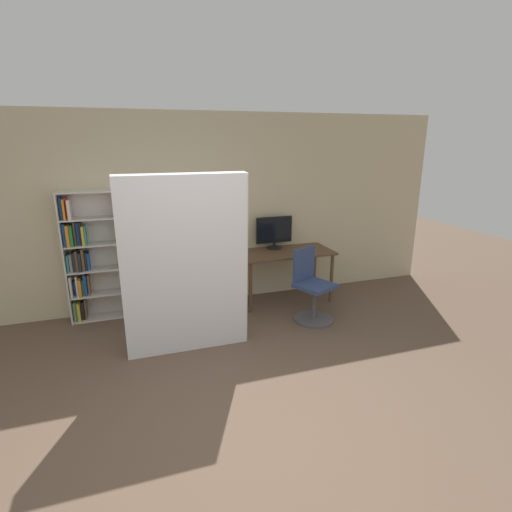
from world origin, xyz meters
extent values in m
plane|color=brown|center=(0.00, 0.00, 0.00)|extent=(16.00, 16.00, 0.00)
cube|color=#C6B793|center=(0.00, 3.11, 1.35)|extent=(8.00, 0.06, 2.70)
cube|color=brown|center=(1.43, 2.74, 0.74)|extent=(1.38, 0.68, 0.03)
cylinder|color=brown|center=(0.80, 2.47, 0.36)|extent=(0.05, 0.05, 0.73)
cylinder|color=brown|center=(2.05, 2.47, 0.36)|extent=(0.05, 0.05, 0.73)
cylinder|color=brown|center=(0.80, 3.02, 0.36)|extent=(0.05, 0.05, 0.73)
cylinder|color=brown|center=(2.05, 3.02, 0.36)|extent=(0.05, 0.05, 0.73)
cylinder|color=black|center=(1.33, 2.95, 0.77)|extent=(0.22, 0.22, 0.02)
cylinder|color=black|center=(1.33, 2.95, 0.82)|extent=(0.04, 0.04, 0.08)
cube|color=black|center=(1.33, 2.96, 1.04)|extent=(0.56, 0.02, 0.39)
cube|color=black|center=(1.33, 2.95, 1.04)|extent=(0.54, 0.03, 0.37)
cylinder|color=#4C4C51|center=(1.52, 1.94, 0.01)|extent=(0.52, 0.52, 0.03)
cylinder|color=#4C4C51|center=(1.52, 1.94, 0.25)|extent=(0.05, 0.05, 0.44)
cube|color=navy|center=(1.52, 1.94, 0.49)|extent=(0.58, 0.58, 0.05)
cube|color=navy|center=(1.44, 2.13, 0.74)|extent=(0.38, 0.20, 0.45)
cube|color=beige|center=(-1.53, 2.94, 0.86)|extent=(0.02, 0.28, 1.72)
cube|color=beige|center=(-0.88, 2.94, 0.86)|extent=(0.02, 0.28, 1.72)
cube|color=beige|center=(-1.21, 3.07, 0.86)|extent=(0.67, 0.02, 1.72)
cube|color=beige|center=(-1.21, 2.94, 0.01)|extent=(0.63, 0.25, 0.02)
cube|color=beige|center=(-1.21, 2.94, 0.35)|extent=(0.63, 0.25, 0.02)
cube|color=beige|center=(-1.21, 2.94, 0.69)|extent=(0.63, 0.25, 0.02)
cube|color=beige|center=(-1.21, 2.94, 1.03)|extent=(0.63, 0.25, 0.02)
cube|color=beige|center=(-1.21, 2.94, 1.37)|extent=(0.63, 0.25, 0.02)
cube|color=beige|center=(-1.21, 2.94, 1.71)|extent=(0.63, 0.25, 0.02)
cube|color=silver|center=(-1.50, 2.97, 0.14)|extent=(0.02, 0.16, 0.24)
cube|color=#287A38|center=(-1.47, 2.92, 0.15)|extent=(0.02, 0.14, 0.27)
cube|color=gold|center=(-1.44, 2.92, 0.14)|extent=(0.03, 0.18, 0.25)
cube|color=#232328|center=(-1.40, 2.96, 0.14)|extent=(0.03, 0.16, 0.25)
cube|color=brown|center=(-1.36, 2.95, 0.16)|extent=(0.02, 0.16, 0.28)
cube|color=silver|center=(-1.50, 2.92, 0.50)|extent=(0.03, 0.19, 0.28)
cube|color=#1E4C9E|center=(-1.46, 2.99, 0.46)|extent=(0.03, 0.15, 0.20)
cube|color=silver|center=(-1.43, 2.93, 0.50)|extent=(0.02, 0.20, 0.28)
cube|color=orange|center=(-1.39, 2.89, 0.48)|extent=(0.04, 0.14, 0.24)
cube|color=teal|center=(-1.36, 2.96, 0.46)|extent=(0.02, 0.15, 0.21)
cube|color=#1E4C9E|center=(-1.33, 2.96, 0.50)|extent=(0.04, 0.19, 0.28)
cube|color=brown|center=(-1.29, 2.96, 0.49)|extent=(0.02, 0.18, 0.27)
cube|color=teal|center=(-1.50, 2.95, 0.81)|extent=(0.02, 0.18, 0.22)
cube|color=silver|center=(-1.47, 2.97, 0.81)|extent=(0.03, 0.15, 0.22)
cube|color=#232328|center=(-1.43, 2.96, 0.82)|extent=(0.04, 0.17, 0.25)
cube|color=brown|center=(-1.40, 2.96, 0.83)|extent=(0.03, 0.19, 0.27)
cube|color=#232328|center=(-1.36, 2.93, 0.82)|extent=(0.04, 0.19, 0.25)
cube|color=brown|center=(-1.32, 2.94, 0.84)|extent=(0.03, 0.16, 0.29)
cube|color=#232328|center=(-1.29, 2.95, 0.82)|extent=(0.02, 0.15, 0.24)
cube|color=#1E4C9E|center=(-1.26, 2.97, 0.81)|extent=(0.02, 0.17, 0.23)
cube|color=#1E4C9E|center=(-1.50, 2.94, 1.18)|extent=(0.03, 0.17, 0.28)
cube|color=orange|center=(-1.46, 2.93, 1.17)|extent=(0.04, 0.21, 0.27)
cube|color=#287A38|center=(-1.42, 2.92, 1.17)|extent=(0.03, 0.17, 0.26)
cube|color=brown|center=(-1.38, 2.98, 1.18)|extent=(0.03, 0.14, 0.30)
cube|color=#1E4C9E|center=(-1.34, 2.98, 1.18)|extent=(0.03, 0.15, 0.29)
cube|color=#232328|center=(-1.31, 2.96, 1.18)|extent=(0.02, 0.18, 0.29)
cube|color=gold|center=(-1.28, 2.90, 1.16)|extent=(0.03, 0.14, 0.25)
cube|color=teal|center=(-1.25, 2.92, 1.16)|extent=(0.02, 0.15, 0.25)
cube|color=#1E4C9E|center=(-1.50, 2.96, 1.51)|extent=(0.03, 0.16, 0.27)
cube|color=orange|center=(-1.46, 2.93, 1.50)|extent=(0.03, 0.20, 0.26)
cube|color=red|center=(-1.43, 2.97, 1.51)|extent=(0.02, 0.17, 0.27)
cube|color=silver|center=(-1.40, 2.92, 1.50)|extent=(0.03, 0.20, 0.25)
cube|color=silver|center=(-0.18, 1.71, 1.00)|extent=(1.37, 0.25, 2.00)
cube|color=beige|center=(0.50, 1.71, 1.00)|extent=(0.01, 0.25, 1.96)
camera|label=1|loc=(-0.76, -2.45, 2.33)|focal=28.00mm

